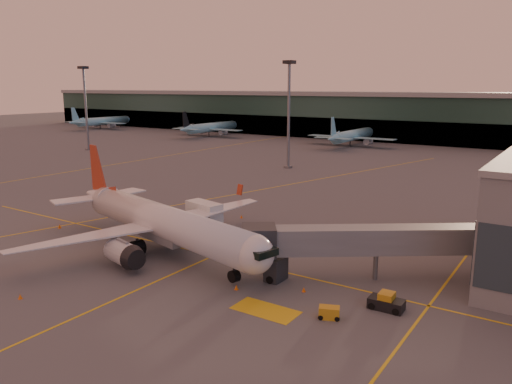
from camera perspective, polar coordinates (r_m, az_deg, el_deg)
The scene contains 16 objects.
ground at distance 59.47m, azimuth -11.68°, elevation -7.59°, with size 600.00×600.00×0.00m, color #4C4F54.
taxi_markings at distance 98.17m, azimuth 3.82°, elevation 0.42°, with size 100.12×173.00×0.01m.
terminal at distance 185.64m, azimuth 21.17°, elevation 7.85°, with size 400.00×20.00×17.60m.
mast_west_far at distance 164.95m, azimuth -18.91°, elevation 9.71°, with size 2.40×2.40×25.60m.
mast_west_near at distance 121.24m, azimuth 3.77°, elevation 9.71°, with size 2.40×2.40×25.60m.
distant_aircraft_row at distance 184.13m, azimuth 2.65°, elevation 5.87°, with size 225.00×34.00×13.00m.
main_airplane at distance 60.89m, azimuth -10.96°, elevation -3.38°, with size 37.92×34.53×11.58m.
jet_bridge at distance 53.32m, azimuth 15.17°, elevation -5.54°, with size 25.01×18.88×5.77m.
catering_truck at distance 68.55m, azimuth -5.92°, elevation -2.67°, with size 5.82×3.50×4.22m.
gpu_cart at distance 44.77m, azimuth 8.36°, elevation -13.50°, with size 2.08×1.69×1.06m.
pushback_tug at distance 47.37m, azimuth 14.67°, elevation -12.12°, with size 3.13×1.76×1.59m.
cone_nose at distance 49.86m, azimuth 5.49°, elevation -11.03°, with size 0.38×0.38×0.48m.
cone_tail at distance 75.95m, azimuth -21.53°, elevation -3.66°, with size 0.46×0.46×0.58m.
cone_wing_right at distance 53.01m, azimuth -25.35°, elevation -10.74°, with size 0.39×0.39×0.50m.
cone_wing_left at distance 76.00m, azimuth -1.68°, elevation -2.82°, with size 0.40×0.40×0.51m.
cone_fwd at distance 50.14m, azimuth -2.25°, elevation -10.82°, with size 0.41×0.41×0.52m.
Camera 1 is at (40.24, -39.10, 19.71)m, focal length 35.00 mm.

